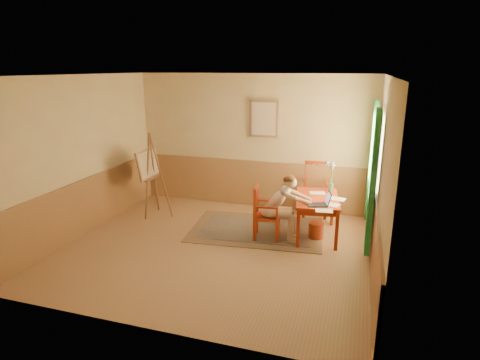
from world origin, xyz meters
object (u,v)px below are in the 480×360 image
(chair_left, at_px, (264,213))
(figure, at_px, (281,205))
(chair_back, at_px, (315,189))
(laptop, at_px, (321,203))
(easel, at_px, (150,167))
(table, at_px, (317,202))

(chair_left, relative_size, figure, 0.81)
(chair_back, height_order, figure, figure)
(chair_left, distance_m, chair_back, 1.64)
(laptop, distance_m, easel, 3.46)
(chair_left, distance_m, figure, 0.34)
(chair_left, height_order, figure, figure)
(chair_back, bearing_deg, table, -82.00)
(chair_back, bearing_deg, figure, -105.87)
(table, relative_size, figure, 1.10)
(table, bearing_deg, figure, -148.49)
(figure, bearing_deg, table, 31.51)
(chair_back, distance_m, easel, 3.36)
(figure, distance_m, easel, 2.81)
(table, bearing_deg, laptop, -76.54)
(chair_left, bearing_deg, chair_back, 64.43)
(table, height_order, easel, easel)
(chair_back, relative_size, laptop, 2.57)
(laptop, bearing_deg, chair_left, 178.50)
(chair_back, bearing_deg, easel, -162.19)
(chair_back, relative_size, figure, 0.92)
(table, relative_size, easel, 0.76)
(chair_back, xyz_separation_m, laptop, (0.25, -1.50, 0.23))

